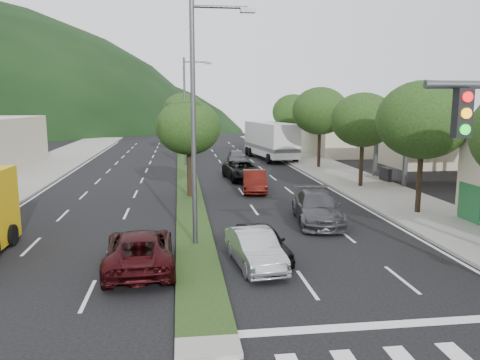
{
  "coord_description": "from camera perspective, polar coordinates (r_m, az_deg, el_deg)",
  "views": [
    {
      "loc": [
        -0.59,
        -10.98,
        5.92
      ],
      "look_at": [
        2.29,
        11.1,
        2.23
      ],
      "focal_mm": 35.0,
      "sensor_mm": 36.0,
      "label": 1
    }
  ],
  "objects": [
    {
      "name": "ground",
      "position": [
        12.49,
        -4.06,
        -18.92
      ],
      "size": [
        160.0,
        160.0,
        0.0
      ],
      "primitive_type": "plane",
      "color": "black",
      "rests_on": "ground"
    },
    {
      "name": "sidewalk_right",
      "position": [
        38.73,
        12.4,
        0.5
      ],
      "size": [
        5.0,
        90.0,
        0.15
      ],
      "primitive_type": "cube",
      "color": "gray",
      "rests_on": "ground"
    },
    {
      "name": "sidewalk_left",
      "position": [
        38.51,
        -26.14,
        -0.3
      ],
      "size": [
        6.0,
        90.0,
        0.15
      ],
      "primitive_type": "cube",
      "color": "gray",
      "rests_on": "ground"
    },
    {
      "name": "median",
      "position": [
        39.42,
        -6.5,
        0.79
      ],
      "size": [
        1.6,
        56.0,
        0.12
      ],
      "primitive_type": "cube",
      "color": "black",
      "rests_on": "ground"
    },
    {
      "name": "gas_canopy",
      "position": [
        38.38,
        23.42,
        6.73
      ],
      "size": [
        12.2,
        8.2,
        5.25
      ],
      "color": "silver",
      "rests_on": "ground"
    },
    {
      "name": "bldg_right_far",
      "position": [
        58.63,
        12.68,
        5.93
      ],
      "size": [
        10.0,
        16.0,
        5.2
      ],
      "primitive_type": "cube",
      "color": "#C1B599",
      "rests_on": "ground"
    },
    {
      "name": "tree_r_b",
      "position": [
        26.22,
        21.42,
        6.83
      ],
      "size": [
        4.8,
        4.8,
        6.94
      ],
      "color": "black",
      "rests_on": "sidewalk_right"
    },
    {
      "name": "tree_r_c",
      "position": [
        33.46,
        14.78,
        7.09
      ],
      "size": [
        4.4,
        4.4,
        6.48
      ],
      "color": "black",
      "rests_on": "sidewalk_right"
    },
    {
      "name": "tree_r_d",
      "position": [
        42.88,
        9.74,
        8.28
      ],
      "size": [
        5.0,
        5.0,
        7.17
      ],
      "color": "black",
      "rests_on": "sidewalk_right"
    },
    {
      "name": "tree_r_e",
      "position": [
        52.52,
        6.5,
        8.22
      ],
      "size": [
        4.6,
        4.6,
        6.71
      ],
      "color": "black",
      "rests_on": "sidewalk_right"
    },
    {
      "name": "tree_med_near",
      "position": [
        29.03,
        -6.31,
        6.4
      ],
      "size": [
        4.0,
        4.0,
        6.02
      ],
      "color": "black",
      "rests_on": "median"
    },
    {
      "name": "tree_med_far",
      "position": [
        54.99,
        -6.9,
        8.38
      ],
      "size": [
        4.8,
        4.8,
        6.94
      ],
      "color": "black",
      "rests_on": "median"
    },
    {
      "name": "streetlight_near",
      "position": [
        19.0,
        -5.1,
        8.35
      ],
      "size": [
        2.6,
        0.25,
        10.0
      ],
      "color": "#47494C",
      "rests_on": "ground"
    },
    {
      "name": "streetlight_mid",
      "position": [
        43.99,
        -6.48,
        8.9
      ],
      "size": [
        2.6,
        0.25,
        10.0
      ],
      "color": "#47494C",
      "rests_on": "ground"
    },
    {
      "name": "sedan_silver",
      "position": [
        17.24,
        1.83,
        -8.37
      ],
      "size": [
        1.87,
        4.14,
        1.32
      ],
      "primitive_type": "imported",
      "rotation": [
        0.0,
        0.0,
        0.12
      ],
      "color": "#A6A8AD",
      "rests_on": "ground"
    },
    {
      "name": "suv_maroon",
      "position": [
        17.35,
        -12.13,
        -8.28
      ],
      "size": [
        2.65,
        5.25,
        1.43
      ],
      "primitive_type": "imported",
      "rotation": [
        0.0,
        0.0,
        3.2
      ],
      "color": "black",
      "rests_on": "ground"
    },
    {
      "name": "car_queue_a",
      "position": [
        18.06,
        2.68,
        -7.58
      ],
      "size": [
        2.05,
        3.99,
        1.3
      ],
      "primitive_type": "imported",
      "rotation": [
        0.0,
        0.0,
        0.14
      ],
      "color": "black",
      "rests_on": "ground"
    },
    {
      "name": "car_queue_b",
      "position": [
        23.58,
        9.41,
        -3.35
      ],
      "size": [
        2.83,
        5.5,
        1.53
      ],
      "primitive_type": "imported",
      "rotation": [
        0.0,
        0.0,
        -0.14
      ],
      "color": "#434347",
      "rests_on": "ground"
    },
    {
      "name": "car_queue_c",
      "position": [
        31.33,
        1.78,
        -0.16
      ],
      "size": [
        2.03,
        4.49,
        1.43
      ],
      "primitive_type": "imported",
      "rotation": [
        0.0,
        0.0,
        -0.12
      ],
      "color": "#4A110C",
      "rests_on": "ground"
    },
    {
      "name": "car_queue_d",
      "position": [
        36.2,
        0.35,
        1.17
      ],
      "size": [
        2.96,
        5.52,
        1.47
      ],
      "primitive_type": "imported",
      "rotation": [
        0.0,
        0.0,
        0.1
      ],
      "color": "black",
      "rests_on": "ground"
    },
    {
      "name": "car_queue_e",
      "position": [
        44.51,
        -0.39,
        2.73
      ],
      "size": [
        2.04,
        4.51,
        1.5
      ],
      "primitive_type": "imported",
      "rotation": [
        0.0,
        0.0,
        -0.06
      ],
      "color": "#4E4D53",
      "rests_on": "ground"
    },
    {
      "name": "motorhome",
      "position": [
        49.62,
        3.74,
        4.92
      ],
      "size": [
        4.32,
        10.35,
        3.86
      ],
      "rotation": [
        0.0,
        0.0,
        0.13
      ],
      "color": "silver",
      "rests_on": "ground"
    }
  ]
}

